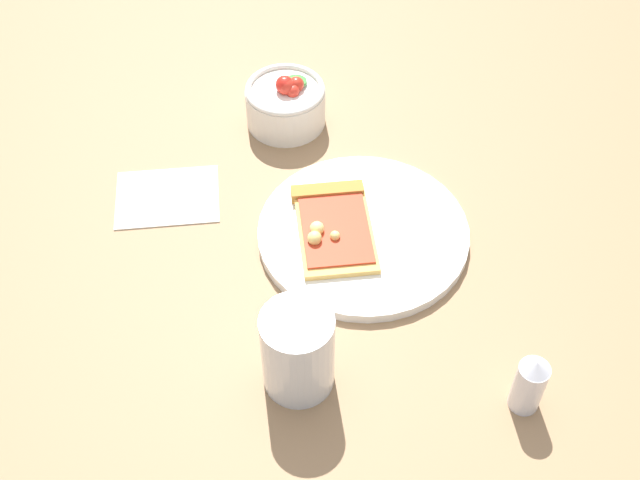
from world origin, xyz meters
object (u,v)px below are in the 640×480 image
object	(u,v)px
salad_bowl	(286,103)
paper_napkin	(167,196)
plate	(363,233)
soda_glass	(298,354)
pizza_slice_main	(333,224)
pepper_shaker	(530,384)

from	to	relation	value
salad_bowl	paper_napkin	world-z (taller)	salad_bowl
plate	soda_glass	size ratio (longest dim) A/B	2.43
pizza_slice_main	soda_glass	size ratio (longest dim) A/B	1.52
plate	soda_glass	xyz separation A→B (m)	(-0.21, 0.04, 0.04)
paper_napkin	pizza_slice_main	bearing A→B (deg)	-96.10
soda_glass	salad_bowl	bearing A→B (deg)	13.85
pizza_slice_main	paper_napkin	world-z (taller)	pizza_slice_main
pizza_slice_main	soda_glass	world-z (taller)	soda_glass
pizza_slice_main	pepper_shaker	size ratio (longest dim) A/B	2.05
pizza_slice_main	paper_napkin	distance (m)	0.23
salad_bowl	paper_napkin	size ratio (longest dim) A/B	0.83
pizza_slice_main	pepper_shaker	xyz separation A→B (m)	(-0.20, -0.24, 0.02)
salad_bowl	soda_glass	bearing A→B (deg)	-166.15
soda_glass	plate	bearing A→B (deg)	-10.15
plate	paper_napkin	distance (m)	0.26
pepper_shaker	salad_bowl	bearing A→B (deg)	40.82
plate	pizza_slice_main	world-z (taller)	pizza_slice_main
plate	pepper_shaker	xyz separation A→B (m)	(-0.20, -0.20, 0.03)
plate	pepper_shaker	world-z (taller)	pepper_shaker
plate	paper_napkin	bearing A→B (deg)	85.35
pizza_slice_main	pepper_shaker	world-z (taller)	pepper_shaker
paper_napkin	pepper_shaker	bearing A→B (deg)	-115.57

